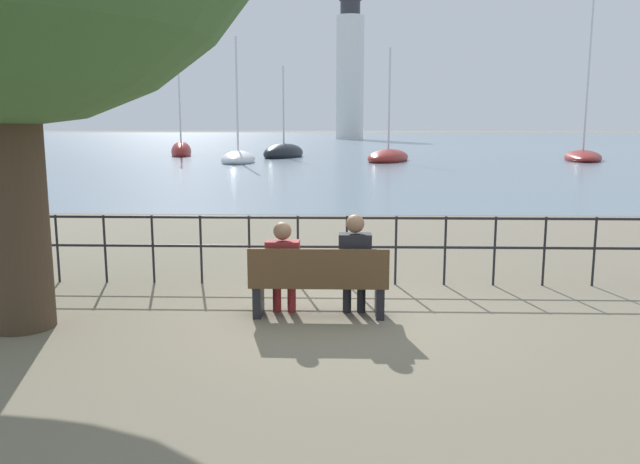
{
  "coord_description": "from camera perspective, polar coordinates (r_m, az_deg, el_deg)",
  "views": [
    {
      "loc": [
        0.25,
        -7.63,
        2.36
      ],
      "look_at": [
        0.0,
        0.5,
        0.99
      ],
      "focal_mm": 35.0,
      "sensor_mm": 36.0,
      "label": 1
    }
  ],
  "objects": [
    {
      "name": "sailboat_0",
      "position": [
        44.98,
        6.26,
        6.8
      ],
      "size": [
        4.36,
        7.29,
        8.2
      ],
      "rotation": [
        0.0,
        0.0,
        -0.28
      ],
      "color": "maroon",
      "rests_on": "ground_plane"
    },
    {
      "name": "sailboat_3",
      "position": [
        43.22,
        -7.49,
        6.67
      ],
      "size": [
        2.65,
        6.32,
        8.67
      ],
      "rotation": [
        0.0,
        0.0,
        0.07
      ],
      "color": "white",
      "rests_on": "ground_plane"
    },
    {
      "name": "seated_person_right",
      "position": [
        7.82,
        3.2,
        -2.61
      ],
      "size": [
        0.41,
        0.35,
        1.3
      ],
      "color": "black",
      "rests_on": "ground_plane"
    },
    {
      "name": "harbor_lighthouse",
      "position": [
        130.69,
        2.74,
        14.56
      ],
      "size": [
        5.68,
        5.68,
        29.81
      ],
      "color": "white",
      "rests_on": "ground_plane"
    },
    {
      "name": "promenade_railing",
      "position": [
        9.4,
        0.21,
        -0.65
      ],
      "size": [
        12.61,
        0.04,
        1.05
      ],
      "color": "black",
      "rests_on": "ground_plane"
    },
    {
      "name": "sailboat_4",
      "position": [
        54.28,
        -12.57,
        7.26
      ],
      "size": [
        2.87,
        6.02,
        12.5
      ],
      "rotation": [
        0.0,
        0.0,
        0.22
      ],
      "color": "maroon",
      "rests_on": "ground_plane"
    },
    {
      "name": "park_bench",
      "position": [
        7.81,
        -0.13,
        -4.75
      ],
      "size": [
        1.73,
        0.45,
        0.9
      ],
      "color": "brown",
      "rests_on": "ground_plane"
    },
    {
      "name": "sailboat_1",
      "position": [
        50.05,
        22.89,
        6.38
      ],
      "size": [
        4.92,
        8.72,
        11.94
      ],
      "rotation": [
        0.0,
        0.0,
        -0.3
      ],
      "color": "maroon",
      "rests_on": "ground_plane"
    },
    {
      "name": "seated_person_left",
      "position": [
        7.86,
        -3.4,
        -2.89
      ],
      "size": [
        0.42,
        0.35,
        1.2
      ],
      "color": "maroon",
      "rests_on": "ground_plane"
    },
    {
      "name": "sailboat_2",
      "position": [
        50.4,
        -3.32,
        7.21
      ],
      "size": [
        4.03,
        6.55,
        7.63
      ],
      "rotation": [
        0.0,
        0.0,
        -0.31
      ],
      "color": "black",
      "rests_on": "ground_plane"
    },
    {
      "name": "harbor_water",
      "position": [
        166.85,
        1.72,
        8.71
      ],
      "size": [
        600.0,
        300.0,
        0.01
      ],
      "color": "slate",
      "rests_on": "ground_plane"
    },
    {
      "name": "ground_plane",
      "position": [
        7.99,
        -0.11,
        -7.63
      ],
      "size": [
        1000.0,
        1000.0,
        0.0
      ],
      "primitive_type": "plane",
      "color": "#7A705B"
    }
  ]
}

